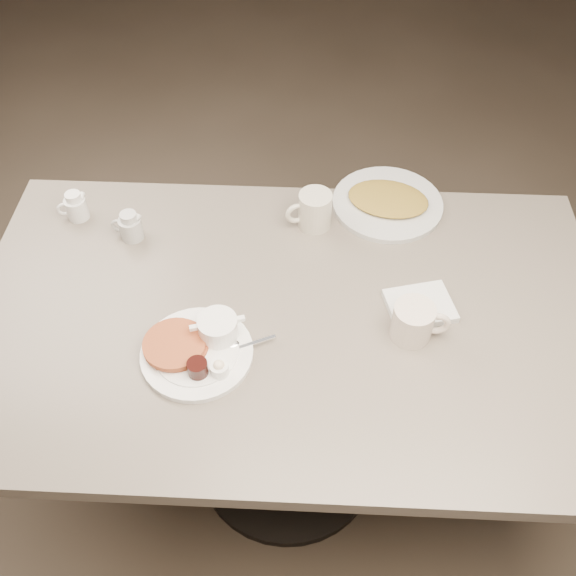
{
  "coord_description": "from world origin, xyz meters",
  "views": [
    {
      "loc": [
        0.04,
        -0.93,
        1.93
      ],
      "look_at": [
        0.0,
        0.02,
        0.82
      ],
      "focal_mm": 40.14,
      "sensor_mm": 36.0,
      "label": 1
    }
  ],
  "objects_px": {
    "main_plate": "(198,346)",
    "creamer_left": "(76,207)",
    "coffee_mug_near": "(414,322)",
    "creamer_right": "(130,227)",
    "hash_plate": "(388,202)",
    "coffee_mug_far": "(314,210)",
    "diner_table": "(288,356)"
  },
  "relations": [
    {
      "from": "creamer_left",
      "to": "creamer_right",
      "type": "xyz_separation_m",
      "value": [
        0.16,
        -0.07,
        -0.0
      ]
    },
    {
      "from": "creamer_left",
      "to": "hash_plate",
      "type": "height_order",
      "value": "creamer_left"
    },
    {
      "from": "coffee_mug_far",
      "to": "main_plate",
      "type": "bearing_deg",
      "value": -120.21
    },
    {
      "from": "creamer_right",
      "to": "hash_plate",
      "type": "distance_m",
      "value": 0.68
    },
    {
      "from": "diner_table",
      "to": "creamer_left",
      "type": "relative_size",
      "value": 18.28
    },
    {
      "from": "diner_table",
      "to": "hash_plate",
      "type": "distance_m",
      "value": 0.5
    },
    {
      "from": "main_plate",
      "to": "coffee_mug_near",
      "type": "distance_m",
      "value": 0.48
    },
    {
      "from": "diner_table",
      "to": "creamer_right",
      "type": "distance_m",
      "value": 0.52
    },
    {
      "from": "coffee_mug_near",
      "to": "main_plate",
      "type": "bearing_deg",
      "value": -171.4
    },
    {
      "from": "diner_table",
      "to": "creamer_left",
      "type": "height_order",
      "value": "creamer_left"
    },
    {
      "from": "creamer_left",
      "to": "hash_plate",
      "type": "distance_m",
      "value": 0.83
    },
    {
      "from": "coffee_mug_far",
      "to": "hash_plate",
      "type": "bearing_deg",
      "value": 22.62
    },
    {
      "from": "coffee_mug_near",
      "to": "creamer_left",
      "type": "distance_m",
      "value": 0.92
    },
    {
      "from": "creamer_right",
      "to": "creamer_left",
      "type": "bearing_deg",
      "value": 156.84
    },
    {
      "from": "coffee_mug_near",
      "to": "hash_plate",
      "type": "height_order",
      "value": "coffee_mug_near"
    },
    {
      "from": "coffee_mug_near",
      "to": "creamer_left",
      "type": "bearing_deg",
      "value": 157.78
    },
    {
      "from": "coffee_mug_near",
      "to": "hash_plate",
      "type": "bearing_deg",
      "value": 94.18
    },
    {
      "from": "diner_table",
      "to": "hash_plate",
      "type": "xyz_separation_m",
      "value": [
        0.25,
        0.39,
        0.18
      ]
    },
    {
      "from": "creamer_right",
      "to": "hash_plate",
      "type": "bearing_deg",
      "value": 12.77
    },
    {
      "from": "coffee_mug_near",
      "to": "coffee_mug_far",
      "type": "xyz_separation_m",
      "value": [
        -0.23,
        0.35,
        0.0
      ]
    },
    {
      "from": "diner_table",
      "to": "main_plate",
      "type": "height_order",
      "value": "main_plate"
    },
    {
      "from": "coffee_mug_near",
      "to": "creamer_right",
      "type": "distance_m",
      "value": 0.75
    },
    {
      "from": "main_plate",
      "to": "creamer_left",
      "type": "distance_m",
      "value": 0.57
    },
    {
      "from": "main_plate",
      "to": "coffee_mug_far",
      "type": "distance_m",
      "value": 0.49
    },
    {
      "from": "coffee_mug_near",
      "to": "coffee_mug_far",
      "type": "distance_m",
      "value": 0.42
    },
    {
      "from": "coffee_mug_near",
      "to": "creamer_right",
      "type": "xyz_separation_m",
      "value": [
        -0.7,
        0.28,
        -0.01
      ]
    },
    {
      "from": "creamer_left",
      "to": "diner_table",
      "type": "bearing_deg",
      "value": -28.05
    },
    {
      "from": "coffee_mug_near",
      "to": "coffee_mug_far",
      "type": "relative_size",
      "value": 1.01
    },
    {
      "from": "coffee_mug_far",
      "to": "creamer_right",
      "type": "relative_size",
      "value": 1.45
    },
    {
      "from": "coffee_mug_far",
      "to": "creamer_left",
      "type": "xyz_separation_m",
      "value": [
        -0.62,
        -0.0,
        -0.01
      ]
    },
    {
      "from": "coffee_mug_near",
      "to": "hash_plate",
      "type": "distance_m",
      "value": 0.43
    },
    {
      "from": "main_plate",
      "to": "hash_plate",
      "type": "bearing_deg",
      "value": 48.62
    }
  ]
}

